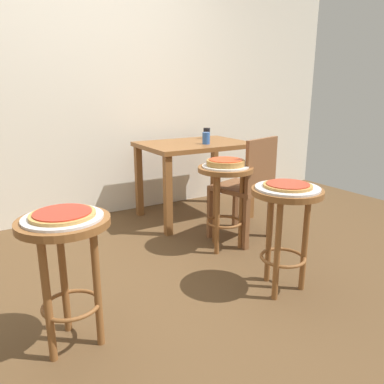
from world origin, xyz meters
The scene contains 15 objects.
ground_plane centered at (0.00, 0.00, 0.00)m, with size 6.00×6.00×0.00m, color brown.
back_wall centered at (0.00, 1.65, 1.50)m, with size 6.00×0.10×3.00m, color silver.
stool_foreground centered at (0.62, -0.42, 0.49)m, with size 0.42×0.42×0.65m.
serving_plate_foreground centered at (0.62, -0.42, 0.66)m, with size 0.37×0.37×0.01m, color silver.
pizza_foreground centered at (0.62, -0.42, 0.67)m, with size 0.28×0.28×0.02m.
stool_middle centered at (-0.62, -0.29, 0.49)m, with size 0.42×0.42×0.65m.
serving_plate_middle centered at (-0.62, -0.29, 0.66)m, with size 0.36×0.36×0.01m, color silver.
pizza_middle centered at (-0.62, -0.29, 0.67)m, with size 0.29×0.29×0.02m.
stool_leftside centered at (0.69, 0.29, 0.49)m, with size 0.42×0.42×0.65m.
serving_plate_leftside centered at (0.69, 0.29, 0.66)m, with size 0.35×0.35×0.01m, color silver.
pizza_leftside centered at (0.69, 0.29, 0.68)m, with size 0.29×0.29×0.05m.
dining_table centered at (0.88, 1.06, 0.61)m, with size 0.99×0.72×0.73m.
cup_near_edge centered at (0.92, 0.92, 0.78)m, with size 0.07×0.07×0.11m, color #3360B2.
cup_far_edge centered at (1.15, 1.26, 0.78)m, with size 0.07×0.07×0.11m, color black.
wooden_chair centered at (0.95, 0.34, 0.47)m, with size 0.50×0.50×0.85m.
Camera 1 is at (-0.93, -1.93, 1.20)m, focal length 34.91 mm.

